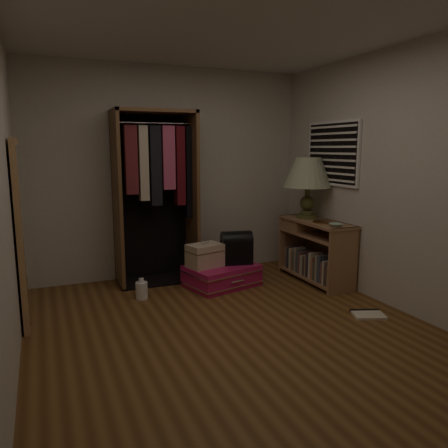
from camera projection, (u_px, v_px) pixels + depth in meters
The scene contains 13 objects.
ground at pixel (235, 331), 3.90m from camera, with size 4.00×4.00×0.00m, color brown.
room_walls at pixel (241, 162), 3.71m from camera, with size 3.52×4.02×2.60m.
console_bookshelf at pixel (313, 249), 5.37m from camera, with size 0.42×1.12×0.75m.
open_wardrobe at pixel (158, 182), 5.21m from camera, with size 0.96×0.50×2.05m.
floor_mirror at pixel (21, 232), 4.01m from camera, with size 0.06×0.80×1.70m.
pink_suitcase at pixel (222, 275), 5.17m from camera, with size 0.94×0.77×0.25m.
train_case at pixel (205, 255), 5.07m from camera, with size 0.45×0.37×0.29m.
black_bag at pixel (236, 247), 5.21m from camera, with size 0.40×0.30×0.39m.
table_lamp at pixel (308, 174), 5.37m from camera, with size 0.72×0.72×0.75m.
brass_tray at pixel (324, 222), 5.13m from camera, with size 0.30×0.30×0.02m.
ceramic_bowl at pixel (336, 225), 4.86m from camera, with size 0.15×0.15×0.04m, color #A1C1A9.
white_jug at pixel (142, 290), 4.72m from camera, with size 0.13×0.13×0.23m.
floor_book at pixel (368, 314), 4.27m from camera, with size 0.36×0.32×0.03m.
Camera 1 is at (-1.52, -3.35, 1.62)m, focal length 35.00 mm.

